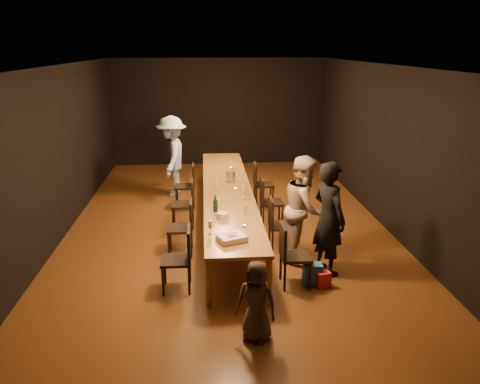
{
  "coord_description": "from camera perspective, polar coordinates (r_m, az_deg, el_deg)",
  "views": [
    {
      "loc": [
        -0.42,
        -8.42,
        3.34
      ],
      "look_at": [
        0.16,
        -1.02,
        1.0
      ],
      "focal_mm": 35.0,
      "sensor_mm": 36.0,
      "label": 1
    }
  ],
  "objects": [
    {
      "name": "ground",
      "position": [
        9.07,
        -1.51,
        -4.11
      ],
      "size": [
        10.0,
        10.0,
        0.0
      ],
      "primitive_type": "plane",
      "color": "#4D2E13",
      "rests_on": "ground"
    },
    {
      "name": "chair_left_1",
      "position": [
        7.78,
        -7.35,
        -4.32
      ],
      "size": [
        0.42,
        0.42,
        0.93
      ],
      "primitive_type": null,
      "rotation": [
        0.0,
        0.0,
        1.57
      ],
      "color": "black",
      "rests_on": "ground"
    },
    {
      "name": "ice_bucket",
      "position": [
        9.29,
        -1.15,
        1.95
      ],
      "size": [
        0.23,
        0.23,
        0.2
      ],
      "primitive_type": "cylinder",
      "rotation": [
        0.0,
        0.0,
        -0.42
      ],
      "color": "silver",
      "rests_on": "table"
    },
    {
      "name": "wineglass_1",
      "position": [
        7.32,
        0.67,
        -2.35
      ],
      "size": [
        0.06,
        0.06,
        0.21
      ],
      "primitive_type": null,
      "color": "beige",
      "rests_on": "table"
    },
    {
      "name": "wineglass_4",
      "position": [
        8.79,
        -2.86,
        1.06
      ],
      "size": [
        0.06,
        0.06,
        0.21
      ],
      "primitive_type": null,
      "color": "silver",
      "rests_on": "table"
    },
    {
      "name": "chair_left_0",
      "position": [
        6.68,
        -7.81,
        -8.14
      ],
      "size": [
        0.42,
        0.42,
        0.93
      ],
      "primitive_type": null,
      "rotation": [
        0.0,
        0.0,
        1.57
      ],
      "color": "black",
      "rests_on": "ground"
    },
    {
      "name": "champagne_bottle",
      "position": [
        7.56,
        -3.01,
        -1.3
      ],
      "size": [
        0.08,
        0.08,
        0.31
      ],
      "primitive_type": null,
      "rotation": [
        0.0,
        0.0,
        -0.13
      ],
      "color": "black",
      "rests_on": "table"
    },
    {
      "name": "gift_bag_red",
      "position": [
        6.92,
        10.15,
        -10.54
      ],
      "size": [
        0.22,
        0.16,
        0.24
      ],
      "primitive_type": "cube",
      "rotation": [
        0.0,
        0.0,
        0.26
      ],
      "color": "red",
      "rests_on": "ground"
    },
    {
      "name": "chair_right_3",
      "position": [
        10.12,
        2.92,
        0.98
      ],
      "size": [
        0.42,
        0.42,
        0.93
      ],
      "primitive_type": null,
      "rotation": [
        0.0,
        0.0,
        -1.57
      ],
      "color": "black",
      "rests_on": "ground"
    },
    {
      "name": "wineglass_0",
      "position": [
        6.69,
        -3.62,
        -4.34
      ],
      "size": [
        0.06,
        0.06,
        0.21
      ],
      "primitive_type": null,
      "color": "beige",
      "rests_on": "table"
    },
    {
      "name": "tealight_mid",
      "position": [
        8.74,
        -0.54,
        0.38
      ],
      "size": [
        0.05,
        0.05,
        0.03
      ],
      "primitive_type": "cylinder",
      "color": "#B2B7B2",
      "rests_on": "table"
    },
    {
      "name": "woman_birthday",
      "position": [
        7.09,
        10.77,
        -3.17
      ],
      "size": [
        0.65,
        0.75,
        1.75
      ],
      "primitive_type": "imported",
      "rotation": [
        0.0,
        0.0,
        2.0
      ],
      "color": "black",
      "rests_on": "ground"
    },
    {
      "name": "gift_bag_blue",
      "position": [
        6.94,
        8.83,
        -9.92
      ],
      "size": [
        0.27,
        0.18,
        0.33
      ],
      "primitive_type": "cube",
      "rotation": [
        0.0,
        0.0,
        -0.0
      ],
      "color": "#265DA7",
      "rests_on": "ground"
    },
    {
      "name": "chair_left_3",
      "position": [
        10.05,
        -6.74,
        0.76
      ],
      "size": [
        0.42,
        0.42,
        0.93
      ],
      "primitive_type": null,
      "rotation": [
        0.0,
        0.0,
        1.57
      ],
      "color": "black",
      "rests_on": "ground"
    },
    {
      "name": "child",
      "position": [
        5.58,
        2.01,
        -13.16
      ],
      "size": [
        0.57,
        0.49,
        0.99
      ],
      "primitive_type": "imported",
      "rotation": [
        0.0,
        0.0,
        -0.43
      ],
      "color": "#403023",
      "rests_on": "ground"
    },
    {
      "name": "wineglass_3",
      "position": [
        8.31,
        0.44,
        0.1
      ],
      "size": [
        0.06,
        0.06,
        0.21
      ],
      "primitive_type": null,
      "color": "beige",
      "rests_on": "table"
    },
    {
      "name": "woman_tan",
      "position": [
        7.51,
        7.85,
        -1.98
      ],
      "size": [
        0.85,
        0.97,
        1.71
      ],
      "primitive_type": "imported",
      "rotation": [
        0.0,
        0.0,
        1.3
      ],
      "color": "#CBAE98",
      "rests_on": "ground"
    },
    {
      "name": "wineglass_5",
      "position": [
        9.81,
        -0.83,
        2.83
      ],
      "size": [
        0.06,
        0.06,
        0.21
      ],
      "primitive_type": null,
      "color": "silver",
      "rests_on": "table"
    },
    {
      "name": "tealight_near",
      "position": [
        6.97,
        0.53,
        -4.19
      ],
      "size": [
        0.05,
        0.05,
        0.03
      ],
      "primitive_type": "cylinder",
      "color": "#B2B7B2",
      "rests_on": "table"
    },
    {
      "name": "tealight_far",
      "position": [
        10.25,
        -1.15,
        2.96
      ],
      "size": [
        0.05,
        0.05,
        0.03
      ],
      "primitive_type": "cylinder",
      "color": "#B2B7B2",
      "rests_on": "table"
    },
    {
      "name": "wineglass_2",
      "position": [
        7.63,
        -2.68,
        -1.55
      ],
      "size": [
        0.06,
        0.06,
        0.21
      ],
      "primitive_type": null,
      "color": "silver",
      "rests_on": "table"
    },
    {
      "name": "chair_right_1",
      "position": [
        7.87,
        5.13,
        -3.98
      ],
      "size": [
        0.42,
        0.42,
        0.93
      ],
      "primitive_type": null,
      "rotation": [
        0.0,
        0.0,
        -1.57
      ],
      "color": "black",
      "rests_on": "ground"
    },
    {
      "name": "man_blue",
      "position": [
        10.78,
        -8.27,
        4.33
      ],
      "size": [
        0.72,
        1.21,
        1.83
      ],
      "primitive_type": "imported",
      "rotation": [
        0.0,
        0.0,
        -1.61
      ],
      "color": "#97C2EA",
      "rests_on": "ground"
    },
    {
      "name": "birthday_cake",
      "position": [
        6.48,
        -1.01,
        -5.64
      ],
      "size": [
        0.45,
        0.41,
        0.09
      ],
      "rotation": [
        0.0,
        0.0,
        0.4
      ],
      "color": "white",
      "rests_on": "table"
    },
    {
      "name": "chair_right_0",
      "position": [
        6.79,
        6.79,
        -7.67
      ],
      "size": [
        0.42,
        0.42,
        0.93
      ],
      "primitive_type": null,
      "rotation": [
        0.0,
        0.0,
        -1.57
      ],
      "color": "black",
      "rests_on": "ground"
    },
    {
      "name": "chair_right_2",
      "position": [
        8.99,
        3.88,
        -1.19
      ],
      "size": [
        0.42,
        0.42,
        0.93
      ],
      "primitive_type": null,
      "rotation": [
        0.0,
        0.0,
        -1.57
      ],
      "color": "black",
      "rests_on": "ground"
    },
    {
      "name": "table",
      "position": [
        8.83,
        -1.55,
        0.12
      ],
      "size": [
        0.9,
        6.0,
        0.75
      ],
      "color": "brown",
      "rests_on": "ground"
    },
    {
      "name": "room_shell",
      "position": [
        8.52,
        -1.63,
        8.98
      ],
      "size": [
        6.04,
        10.04,
        3.02
      ],
      "color": "black",
      "rests_on": "ground"
    },
    {
      "name": "plate_stack",
      "position": [
        7.28,
        -2.09,
        -2.91
      ],
      "size": [
        0.23,
        0.23,
        0.1
      ],
      "primitive_type": "cylinder",
      "rotation": [
        0.0,
        0.0,
        -0.35
      ],
      "color": "silver",
      "rests_on": "table"
    },
    {
      "name": "chair_left_2",
      "position": [
        8.91,
        -7.01,
        -1.46
      ],
      "size": [
        0.42,
        0.42,
        0.93
      ],
      "primitive_type": null,
      "rotation": [
        0.0,
        0.0,
        1.57
      ],
      "color": "black",
      "rests_on": "ground"
    }
  ]
}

